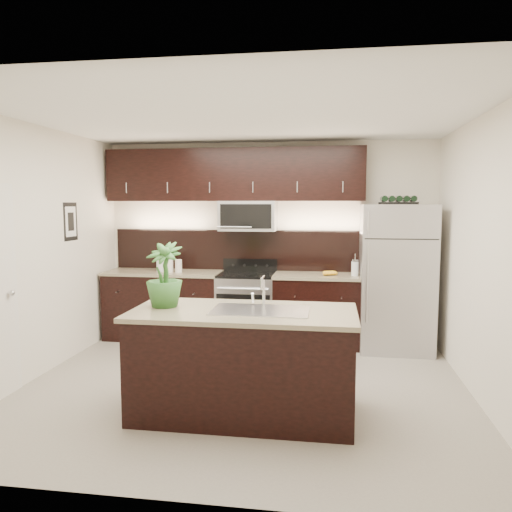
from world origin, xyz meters
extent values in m
plane|color=gray|center=(0.00, 0.00, 0.00)|extent=(4.50, 4.50, 0.00)
cube|color=silver|center=(0.00, 2.00, 1.35)|extent=(4.50, 0.02, 2.70)
cube|color=silver|center=(0.00, -2.00, 1.35)|extent=(4.50, 0.02, 2.70)
cube|color=silver|center=(-2.25, 0.00, 1.35)|extent=(0.02, 4.00, 2.70)
cube|color=silver|center=(2.25, 0.00, 1.35)|extent=(0.02, 4.00, 2.70)
cube|color=white|center=(0.00, 0.00, 2.70)|extent=(4.50, 4.00, 0.02)
sphere|color=silver|center=(-2.20, -0.48, 1.00)|extent=(0.06, 0.06, 0.06)
cube|color=black|center=(-2.24, 0.75, 1.65)|extent=(0.01, 0.32, 0.46)
cube|color=white|center=(-2.23, 0.75, 1.65)|extent=(0.00, 0.24, 0.36)
cube|color=black|center=(-1.42, 1.69, 0.45)|extent=(1.57, 0.62, 0.90)
cube|color=black|center=(0.71, 1.69, 0.45)|extent=(1.16, 0.62, 0.90)
cube|color=#B2B2B7|center=(-0.25, 1.69, 0.45)|extent=(0.76, 0.62, 0.90)
cube|color=black|center=(-0.25, 1.69, 0.92)|extent=(0.76, 0.60, 0.03)
cube|color=tan|center=(-1.42, 1.69, 0.92)|extent=(1.59, 0.65, 0.04)
cube|color=tan|center=(0.71, 1.69, 0.92)|extent=(1.18, 0.65, 0.04)
cube|color=black|center=(-0.46, 1.99, 1.22)|extent=(3.49, 0.02, 0.56)
cube|color=#B2B2B7|center=(-0.25, 1.80, 1.70)|extent=(0.76, 0.40, 0.40)
cube|color=black|center=(-0.46, 1.83, 2.25)|extent=(3.49, 0.33, 0.70)
cube|color=black|center=(0.11, -0.63, 0.45)|extent=(1.90, 0.90, 0.90)
cube|color=tan|center=(0.11, -0.63, 0.92)|extent=(1.96, 0.96, 0.04)
cube|color=silver|center=(0.26, -0.63, 0.95)|extent=(0.84, 0.50, 0.01)
cylinder|color=silver|center=(0.26, -0.42, 1.06)|extent=(0.03, 0.03, 0.24)
cylinder|color=silver|center=(0.26, -0.49, 1.21)|extent=(0.02, 0.14, 0.02)
cylinder|color=silver|center=(0.26, -0.56, 1.16)|extent=(0.02, 0.02, 0.10)
cube|color=#B2B2B7|center=(1.68, 1.63, 0.93)|extent=(0.90, 0.81, 1.86)
cube|color=black|center=(1.68, 1.63, 1.87)|extent=(0.46, 0.28, 0.03)
cylinder|color=black|center=(1.51, 1.63, 1.92)|extent=(0.08, 0.26, 0.08)
cylinder|color=black|center=(1.60, 1.63, 1.92)|extent=(0.08, 0.26, 0.08)
cylinder|color=black|center=(1.68, 1.63, 1.92)|extent=(0.08, 0.26, 0.08)
cylinder|color=black|center=(1.77, 1.63, 1.92)|extent=(0.08, 0.26, 0.08)
cylinder|color=black|center=(1.86, 1.63, 1.92)|extent=(0.08, 0.26, 0.08)
imported|color=#306628|center=(-0.62, -0.59, 1.23)|extent=(0.37, 0.37, 0.58)
cylinder|color=silver|center=(-1.44, 1.64, 1.06)|extent=(0.11, 0.11, 0.25)
cylinder|color=white|center=(-1.31, 1.62, 1.04)|extent=(0.10, 0.10, 0.20)
cylinder|color=white|center=(-1.17, 1.61, 1.03)|extent=(0.09, 0.09, 0.17)
cylinder|color=silver|center=(1.17, 1.64, 1.03)|extent=(0.09, 0.09, 0.19)
cylinder|color=silver|center=(1.17, 1.64, 1.13)|extent=(0.10, 0.10, 0.02)
cylinder|color=silver|center=(1.17, 1.64, 1.18)|extent=(0.01, 0.01, 0.07)
ellipsoid|color=gold|center=(0.79, 1.61, 0.97)|extent=(0.25, 0.23, 0.06)
camera|label=1|loc=(0.86, -4.84, 1.86)|focal=35.00mm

